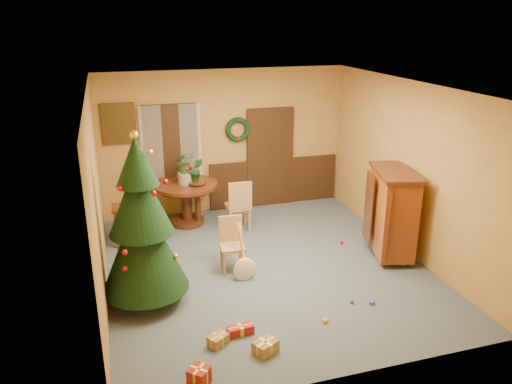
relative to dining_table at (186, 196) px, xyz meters
name	(u,v)px	position (x,y,z in m)	size (l,w,h in m)	color
room_envelope	(236,157)	(1.13, 0.55, 0.53)	(5.50, 5.50, 5.50)	#384852
dining_table	(186,196)	(0.00, 0.00, 0.00)	(1.21, 1.21, 0.83)	#33160B
urn	(186,178)	(0.00, 0.00, 0.36)	(0.30, 0.30, 0.22)	slate
centerpiece_plant	(185,162)	(0.00, 0.00, 0.67)	(0.37, 0.32, 0.41)	#1E4C23
chair_near	(232,242)	(0.39, -2.02, -0.11)	(0.41, 0.41, 0.88)	#AB7C44
chair_far	(239,204)	(0.88, -0.62, -0.04)	(0.45, 0.45, 1.01)	#AB7C44
guitar	(244,255)	(0.49, -2.44, -0.16)	(0.36, 0.17, 0.84)	beige
plant_stand	(198,198)	(0.19, -0.11, -0.03)	(0.35, 0.35, 0.89)	#33160B
stand_plant	(196,170)	(0.19, -0.11, 0.54)	(0.25, 0.20, 0.46)	#19471E
christmas_tree	(142,225)	(-1.01, -2.63, 0.60)	(1.21, 1.21, 2.50)	#382111
writing_desk	(136,214)	(-1.00, -0.60, -0.04)	(0.83, 0.43, 0.72)	#33160B
sideboard	(392,211)	(3.08, -2.33, 0.22)	(0.92, 1.30, 1.51)	#501809
gift_a	(265,347)	(0.26, -4.23, -0.51)	(0.35, 0.32, 0.15)	brown
gift_b	(199,376)	(-0.62, -4.55, -0.48)	(0.29, 0.29, 0.21)	maroon
gift_c	(218,340)	(-0.26, -3.92, -0.52)	(0.30, 0.28, 0.13)	brown
gift_d	(240,330)	(0.06, -3.79, -0.52)	(0.35, 0.17, 0.12)	maroon
toy_a	(372,303)	(2.03, -3.65, -0.56)	(0.08, 0.05, 0.05)	#285CAE
toy_b	(352,301)	(1.77, -3.55, -0.55)	(0.06, 0.06, 0.06)	#258928
toy_c	(241,276)	(0.45, -2.37, -0.56)	(0.08, 0.05, 0.05)	gold
toy_d	(342,243)	(2.49, -1.73, -0.55)	(0.06, 0.06, 0.06)	#B40C16
toy_e	(325,321)	(1.21, -3.87, -0.56)	(0.08, 0.05, 0.05)	yellow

